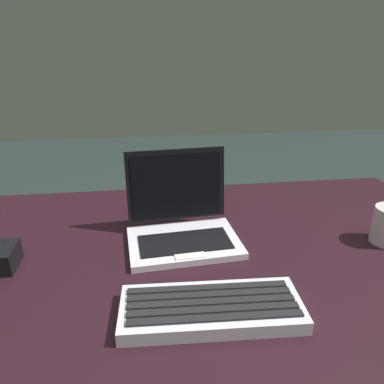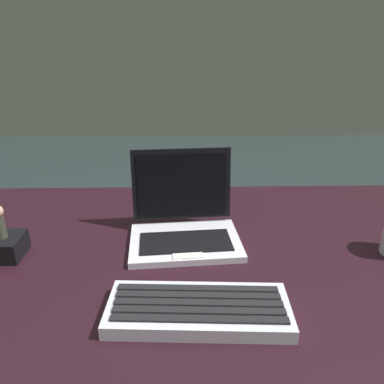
{
  "view_description": "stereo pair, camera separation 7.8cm",
  "coord_description": "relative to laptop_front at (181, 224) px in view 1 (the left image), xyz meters",
  "views": [
    {
      "loc": [
        -0.1,
        -0.69,
        1.18
      ],
      "look_at": [
        -0.01,
        0.03,
        0.88
      ],
      "focal_mm": 34.37,
      "sensor_mm": 36.0,
      "label": 1
    },
    {
      "loc": [
        -0.02,
        -0.69,
        1.18
      ],
      "look_at": [
        -0.01,
        0.03,
        0.88
      ],
      "focal_mm": 34.37,
      "sensor_mm": 36.0,
      "label": 2
    }
  ],
  "objects": [
    {
      "name": "laptop_front",
      "position": [
        0.0,
        0.0,
        0.0
      ],
      "size": [
        0.27,
        0.22,
        0.2
      ],
      "color": "silver",
      "rests_on": "desk"
    },
    {
      "name": "desk",
      "position": [
        0.02,
        -0.08,
        -0.14
      ],
      "size": [
        1.38,
        0.84,
        0.73
      ],
      "color": "black",
      "rests_on": "ground"
    },
    {
      "name": "external_keyboard",
      "position": [
        0.02,
        -0.27,
        -0.03
      ],
      "size": [
        0.32,
        0.14,
        0.03
      ],
      "color": "silver",
      "rests_on": "desk"
    }
  ]
}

